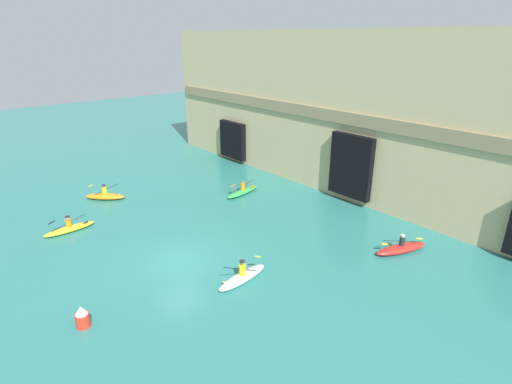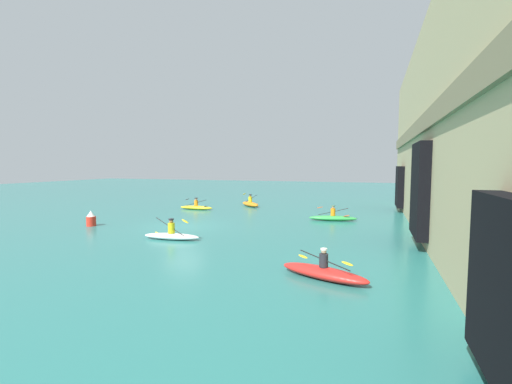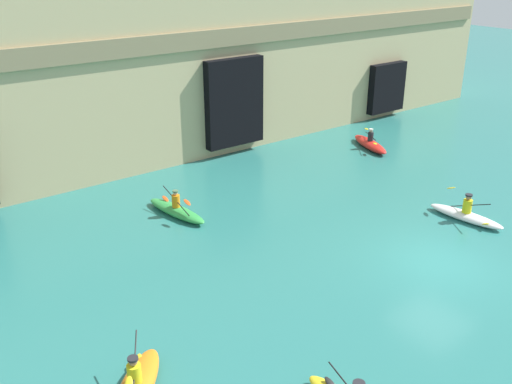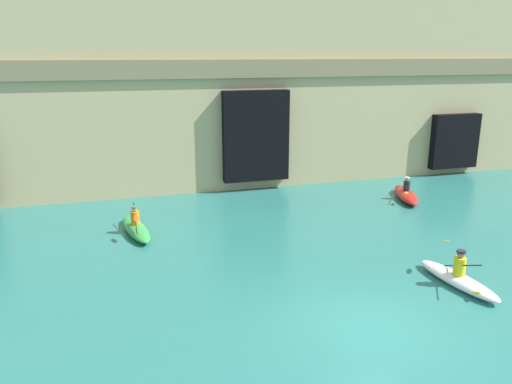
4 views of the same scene
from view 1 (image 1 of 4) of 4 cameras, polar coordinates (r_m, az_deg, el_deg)
ground_plane at (r=22.08m, az=-11.03°, el=-9.68°), size 120.00×120.00×0.00m
cliff_bluff at (r=31.41m, az=16.44°, el=10.61°), size 42.12×7.12×11.71m
kayak_red at (r=23.83m, az=20.03°, el=-7.55°), size 1.84×3.33×1.07m
kayak_orange at (r=31.41m, az=-20.74°, el=-0.54°), size 2.59×2.66×1.23m
kayak_yellow at (r=27.18m, az=-25.08°, el=-4.71°), size 0.75×3.07×1.04m
kayak_white at (r=20.06m, az=-1.94°, el=-11.96°), size 1.07×3.13×1.15m
kayak_green at (r=30.38m, az=-1.90°, el=0.10°), size 1.26×3.38×1.07m
marker_buoy at (r=18.64m, az=-23.58°, el=-16.07°), size 0.58×0.58×0.98m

